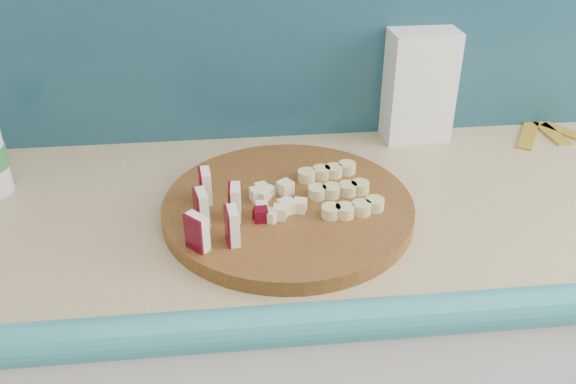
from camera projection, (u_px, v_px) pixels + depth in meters
The scene contains 8 objects.
kitchen_counter at pixel (474, 369), 1.41m from camera, with size 2.20×0.63×0.91m.
backsplash at pixel (476, 12), 1.28m from camera, with size 2.20×0.02×0.50m, color teal.
cutting_board at pixel (288, 209), 1.10m from camera, with size 0.43×0.43×0.03m, color #4E2A10.
apple_wedges at pixel (214, 210), 1.02m from camera, with size 0.09×0.17×0.06m.
apple_chunks at pixel (273, 199), 1.08m from camera, with size 0.07×0.07×0.02m.
banana_slices at pixel (339, 189), 1.11m from camera, with size 0.13×0.17×0.02m.
flour_bag at pixel (418, 84), 1.31m from camera, with size 0.13×0.10×0.23m, color silver.
banana_peel at pixel (550, 133), 1.37m from camera, with size 0.20×0.16×0.01m.
Camera 1 is at (-0.41, 0.55, 1.52)m, focal length 40.00 mm.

